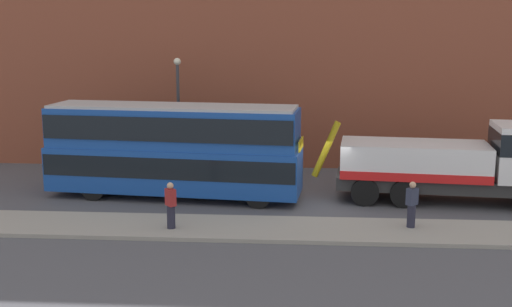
% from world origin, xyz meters
% --- Properties ---
extents(ground_plane, '(120.00, 120.00, 0.00)m').
position_xyz_m(ground_plane, '(0.00, 0.00, 0.00)').
color(ground_plane, '#4C4C51').
extents(near_kerb, '(60.00, 2.80, 0.15)m').
position_xyz_m(near_kerb, '(0.00, -4.20, 0.07)').
color(near_kerb, gray).
rests_on(near_kerb, ground_plane).
extents(building_facade, '(60.00, 1.50, 16.00)m').
position_xyz_m(building_facade, '(0.00, 6.98, 8.07)').
color(building_facade, brown).
rests_on(building_facade, ground_plane).
extents(recovery_tow_truck, '(10.23, 3.51, 3.67)m').
position_xyz_m(recovery_tow_truck, '(5.76, 0.12, 1.76)').
color(recovery_tow_truck, '#2D2D2D').
rests_on(recovery_tow_truck, ground_plane).
extents(double_decker_bus, '(11.19, 3.63, 4.06)m').
position_xyz_m(double_decker_bus, '(-6.28, 0.17, 2.23)').
color(double_decker_bus, '#19479E').
rests_on(double_decker_bus, ground_plane).
extents(pedestrian_onlooker, '(0.46, 0.47, 1.71)m').
position_xyz_m(pedestrian_onlooker, '(-5.47, -4.57, 0.99)').
color(pedestrian_onlooker, '#232333').
rests_on(pedestrian_onlooker, near_kerb).
extents(pedestrian_bystander, '(0.47, 0.45, 1.71)m').
position_xyz_m(pedestrian_bystander, '(3.24, -3.84, 0.99)').
color(pedestrian_bystander, '#232333').
rests_on(pedestrian_bystander, near_kerb).
extents(street_lamp, '(0.36, 0.36, 5.83)m').
position_xyz_m(street_lamp, '(-6.94, 4.79, 3.47)').
color(street_lamp, '#38383D').
rests_on(street_lamp, ground_plane).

